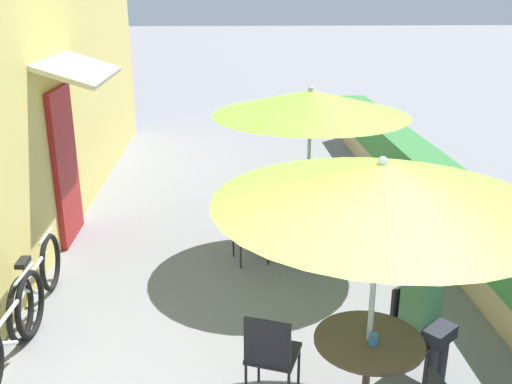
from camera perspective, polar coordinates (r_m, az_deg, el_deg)
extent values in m
cube|color=#E0CC6B|center=(8.55, -19.34, 10.38)|extent=(0.24, 11.71, 4.20)
cube|color=maroon|center=(8.17, -18.53, 2.52)|extent=(0.08, 0.96, 2.10)
cube|color=beige|center=(7.84, -17.32, 11.72)|extent=(0.78, 1.80, 0.30)
cube|color=tan|center=(9.09, 16.05, -1.06)|extent=(0.44, 10.71, 0.45)
cube|color=#387A3D|center=(8.93, 16.35, 1.98)|extent=(0.60, 10.17, 0.56)
cylinder|color=brown|center=(4.84, 10.95, -17.90)|extent=(0.06, 0.06, 0.72)
cylinder|color=brown|center=(4.64, 11.24, -14.39)|extent=(0.85, 0.85, 0.02)
cylinder|color=#B7B7BC|center=(4.47, 11.52, -10.84)|extent=(0.04, 0.04, 2.11)
cone|color=#8CD138|center=(4.08, 12.40, 0.86)|extent=(2.41, 2.41, 0.30)
sphere|color=#B7B7BC|center=(4.03, 12.56, 3.03)|extent=(0.07, 0.07, 0.07)
cube|color=#232328|center=(5.34, 16.09, -13.42)|extent=(0.56, 0.56, 0.04)
cube|color=#232328|center=(5.31, 14.58, -10.81)|extent=(0.31, 0.27, 0.42)
cylinder|color=#232328|center=(5.26, 16.50, -16.97)|extent=(0.02, 0.02, 0.45)
cylinder|color=#232328|center=(5.53, 18.52, -15.26)|extent=(0.02, 0.02, 0.45)
cylinder|color=#232328|center=(5.41, 13.14, -15.53)|extent=(0.02, 0.02, 0.45)
cylinder|color=#232328|center=(5.67, 15.28, -13.96)|extent=(0.02, 0.02, 0.45)
cylinder|color=#23232D|center=(5.33, 17.10, -16.39)|extent=(0.11, 0.11, 0.47)
cylinder|color=#23232D|center=(5.45, 18.00, -15.63)|extent=(0.11, 0.11, 0.47)
cube|color=#23232D|center=(5.26, 17.02, -13.02)|extent=(0.46, 0.47, 0.12)
cube|color=#4C8456|center=(5.18, 16.24, -10.26)|extent=(0.40, 0.39, 0.50)
sphere|color=#A87556|center=(5.00, 16.83, -6.63)|extent=(0.20, 0.20, 0.20)
cube|color=#232328|center=(4.90, 1.73, -15.82)|extent=(0.51, 0.51, 0.04)
cube|color=#232328|center=(4.63, 1.13, -14.96)|extent=(0.37, 0.16, 0.42)
cylinder|color=#232328|center=(5.14, 4.30, -17.08)|extent=(0.02, 0.02, 0.45)
cylinder|color=#232328|center=(5.21, 0.28, -16.43)|extent=(0.02, 0.02, 0.45)
cylinder|color=teal|center=(4.55, 11.64, -14.24)|extent=(0.07, 0.07, 0.09)
cylinder|color=brown|center=(7.64, 5.01, -6.00)|extent=(0.44, 0.44, 0.02)
cylinder|color=brown|center=(7.50, 5.08, -3.54)|extent=(0.06, 0.06, 0.72)
cylinder|color=brown|center=(7.37, 5.17, -0.99)|extent=(0.85, 0.85, 0.02)
cylinder|color=#B7B7BC|center=(7.26, 5.24, 1.47)|extent=(0.04, 0.04, 2.11)
cone|color=#8CD138|center=(7.03, 5.48, 8.89)|extent=(2.41, 2.41, 0.30)
sphere|color=#B7B7BC|center=(7.00, 5.52, 10.19)|extent=(0.07, 0.07, 0.07)
cube|color=#232328|center=(7.77, 10.37, -2.30)|extent=(0.48, 0.48, 0.04)
cube|color=#232328|center=(7.85, 9.86, -0.40)|extent=(0.38, 0.12, 0.42)
cylinder|color=#232328|center=(7.63, 9.67, -4.50)|extent=(0.02, 0.02, 0.45)
cylinder|color=#232328|center=(7.79, 12.05, -4.15)|extent=(0.02, 0.02, 0.45)
cylinder|color=#232328|center=(7.93, 8.53, -3.51)|extent=(0.02, 0.02, 0.45)
cylinder|color=#232328|center=(8.08, 10.84, -3.19)|extent=(0.02, 0.02, 0.45)
cube|color=#232328|center=(7.23, -0.56, -3.64)|extent=(0.48, 0.48, 0.04)
cube|color=#232328|center=(6.99, -0.14, -2.62)|extent=(0.38, 0.12, 0.42)
cylinder|color=#232328|center=(7.53, 0.37, -4.55)|extent=(0.02, 0.02, 0.45)
cylinder|color=#232328|center=(7.44, -2.28, -4.87)|extent=(0.02, 0.02, 0.45)
cylinder|color=#232328|center=(7.22, 1.22, -5.65)|extent=(0.02, 0.02, 0.45)
cylinder|color=#232328|center=(7.12, -1.55, -6.01)|extent=(0.02, 0.02, 0.45)
cylinder|color=teal|center=(7.47, 5.08, -0.23)|extent=(0.07, 0.07, 0.09)
torus|color=black|center=(6.21, -21.65, -10.36)|extent=(0.09, 0.68, 0.68)
cylinder|color=silver|center=(5.70, -23.69, -11.26)|extent=(0.07, 0.82, 0.04)
cylinder|color=silver|center=(5.64, -24.15, -13.67)|extent=(0.06, 0.60, 0.39)
cylinder|color=silver|center=(6.01, -22.21, -7.58)|extent=(0.05, 0.46, 0.03)
torus|color=black|center=(7.03, -19.88, -6.63)|extent=(0.07, 0.67, 0.67)
torus|color=black|center=(6.15, -22.48, -10.85)|extent=(0.07, 0.67, 0.67)
cylinder|color=silver|center=(6.50, -21.28, -7.17)|extent=(0.05, 0.82, 0.04)
cylinder|color=silver|center=(6.42, -21.57, -9.23)|extent=(0.05, 0.60, 0.39)
cylinder|color=silver|center=(6.21, -22.15, -7.51)|extent=(0.04, 0.04, 0.23)
cube|color=black|center=(6.16, -22.29, -6.54)|extent=(0.10, 0.22, 0.05)
cylinder|color=silver|center=(6.85, -20.30, -4.14)|extent=(0.03, 0.46, 0.03)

